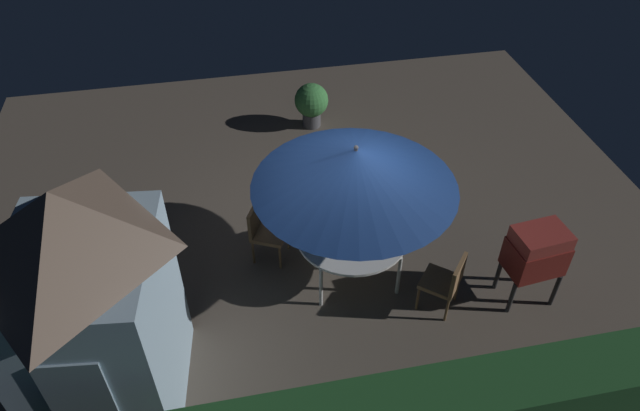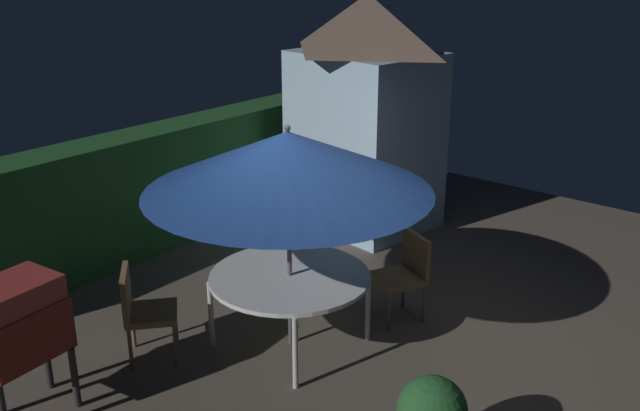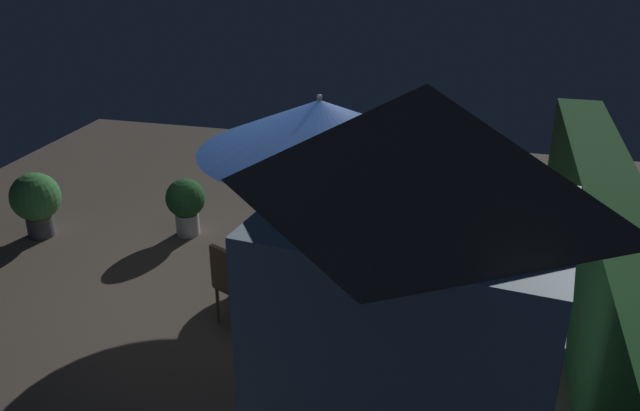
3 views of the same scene
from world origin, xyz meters
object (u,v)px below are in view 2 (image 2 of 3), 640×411
at_px(garden_shed, 365,111).
at_px(patio_table, 290,279).
at_px(chair_near_shed, 405,271).
at_px(bbq_grill, 16,323).
at_px(chair_far_side, 142,307).
at_px(patio_umbrella, 288,162).

xyz_separation_m(garden_shed, patio_table, (-3.05, -1.38, -0.88)).
xyz_separation_m(patio_table, chair_near_shed, (1.14, -0.55, -0.16)).
bearing_deg(bbq_grill, patio_table, -22.61).
bearing_deg(garden_shed, bbq_grill, -175.01).
bearing_deg(patio_table, chair_far_side, 140.06).
xyz_separation_m(patio_table, chair_far_side, (-1.05, 0.88, -0.16)).
distance_m(garden_shed, chair_far_side, 4.26).
xyz_separation_m(bbq_grill, chair_far_side, (1.15, -0.03, -0.33)).
bearing_deg(garden_shed, patio_umbrella, -155.72).
distance_m(patio_table, patio_umbrella, 1.15).
relative_size(bbq_grill, chair_near_shed, 1.33).
xyz_separation_m(patio_umbrella, chair_far_side, (-1.05, 0.88, -1.32)).
relative_size(patio_table, patio_umbrella, 0.58).
bearing_deg(chair_far_side, garden_shed, 6.85).
bearing_deg(patio_table, patio_umbrella, 180.00).
relative_size(garden_shed, patio_table, 2.02).
relative_size(patio_umbrella, bbq_grill, 2.19).
bearing_deg(patio_umbrella, chair_far_side, 140.06).
bearing_deg(garden_shed, patio_table, -155.72).
bearing_deg(garden_shed, chair_near_shed, -134.78).
distance_m(patio_umbrella, chair_far_side, 1.90).
bearing_deg(chair_far_side, bbq_grill, 178.28).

